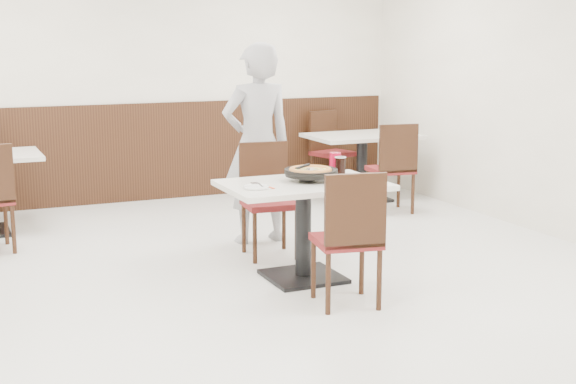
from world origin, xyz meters
name	(u,v)px	position (x,y,z in m)	size (l,w,h in m)	color
floor	(266,284)	(0.00, 0.00, 0.00)	(7.00, 7.00, 0.00)	beige
wall_back	(147,76)	(0.00, 3.50, 1.40)	(6.00, 0.04, 2.80)	beige
wainscot_back	(150,152)	(0.00, 3.48, 0.55)	(5.90, 0.03, 1.10)	black
main_table	(303,231)	(0.32, 0.03, 0.38)	(1.20, 0.80, 0.75)	silver
chair_near	(346,237)	(0.34, -0.63, 0.47)	(0.42, 0.42, 0.95)	black
chair_far	(270,201)	(0.33, 0.72, 0.47)	(0.42, 0.42, 0.95)	black
trivet	(307,178)	(0.38, 0.08, 0.77)	(0.12, 0.12, 0.04)	black
pizza_pan	(311,175)	(0.41, 0.08, 0.79)	(0.39, 0.39, 0.01)	black
pizza	(310,172)	(0.41, 0.09, 0.81)	(0.29, 0.29, 0.02)	orange
pizza_server	(311,169)	(0.39, 0.03, 0.84)	(0.07, 0.09, 0.00)	silver
napkin	(259,188)	(-0.07, -0.06, 0.75)	(0.14, 0.14, 0.00)	white
side_plate	(256,187)	(-0.09, -0.05, 0.76)	(0.18, 0.18, 0.01)	white
fork	(260,185)	(-0.05, -0.03, 0.77)	(0.02, 0.17, 0.00)	silver
cola_glass	(340,166)	(0.75, 0.25, 0.81)	(0.08, 0.08, 0.13)	black
red_cup	(335,162)	(0.75, 0.34, 0.83)	(0.09, 0.09, 0.16)	#AB0726
diner_person	(257,144)	(0.42, 1.23, 0.89)	(0.65, 0.43, 1.78)	#AAAAAF
bg_table_right	(362,167)	(2.20, 2.52, 0.38)	(1.20, 0.80, 0.75)	silver
bg_chair_right_near	(391,167)	(2.17, 1.84, 0.47)	(0.42, 0.42, 0.95)	black
bg_chair_right_far	(333,151)	(2.15, 3.15, 0.47)	(0.42, 0.42, 0.95)	black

